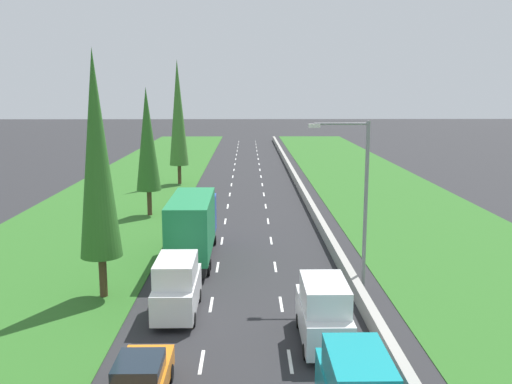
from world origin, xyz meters
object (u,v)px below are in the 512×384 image
Objects in this scene: poplar_tree_third at (147,140)px; poplar_tree_fourth at (178,113)px; white_van_left_lane at (177,286)px; poplar_tree_second at (97,156)px; orange_sedan_left_lane at (140,381)px; white_van_right_lane at (323,312)px; street_light_mast at (360,193)px; green_box_truck_left_lane at (193,226)px.

poplar_tree_fourth is (0.62, 16.25, 1.56)m from poplar_tree_third.
poplar_tree_second is (-4.11, 2.34, 5.96)m from white_van_left_lane.
white_van_right_lane is at bearing 33.17° from orange_sedan_left_lane.
white_van_left_lane is 0.54× the size of street_light_mast.
green_box_truck_left_lane is 1.04× the size of street_light_mast.
poplar_tree_second is 35.45m from poplar_tree_fourth.
poplar_tree_third is 16.34m from poplar_tree_fourth.
green_box_truck_left_lane is (-6.59, 11.93, 0.78)m from white_van_right_lane.
street_light_mast reaches higher than white_van_right_lane.
street_light_mast is at bearing 5.04° from poplar_tree_second.
poplar_tree_third is (-4.96, 12.84, 4.29)m from green_box_truck_left_lane.
white_van_left_lane is 0.39× the size of poplar_tree_second.
poplar_tree_third is at bearing 99.13° from orange_sedan_left_lane.
orange_sedan_left_lane is 0.92× the size of white_van_left_lane.
poplar_tree_second reaches higher than white_van_left_lane.
poplar_tree_fourth is at bearing 95.12° from orange_sedan_left_lane.
orange_sedan_left_lane is 0.48× the size of green_box_truck_left_lane.
poplar_tree_second is 13.59m from street_light_mast.
poplar_tree_fourth reaches higher than poplar_tree_second.
street_light_mast is (14.28, -18.01, -1.24)m from poplar_tree_third.
street_light_mast is at bearing 20.77° from white_van_left_lane.
poplar_tree_fourth is at bearing 111.73° from street_light_mast.
poplar_tree_second reaches higher than green_box_truck_left_lane.
poplar_tree_third reaches higher than white_van_right_lane.
poplar_tree_second reaches higher than poplar_tree_third.
street_light_mast is (9.58, 11.25, 4.42)m from orange_sedan_left_lane.
orange_sedan_left_lane is 0.50× the size of street_light_mast.
poplar_tree_fourth is (-4.08, 45.51, 7.22)m from orange_sedan_left_lane.
poplar_tree_second is at bearing -89.53° from poplar_tree_fourth.
white_van_left_lane is 22.67m from poplar_tree_third.
white_van_left_lane is at bearing -83.37° from poplar_tree_fourth.
white_van_left_lane is at bearing -159.23° from street_light_mast.
poplar_tree_fourth reaches higher than white_van_left_lane.
poplar_tree_fourth reaches higher than orange_sedan_left_lane.
orange_sedan_left_lane is at bearing -69.36° from poplar_tree_second.
green_box_truck_left_lane is 30.00m from poplar_tree_fourth.
street_light_mast is at bearing 49.58° from orange_sedan_left_lane.
poplar_tree_second is 19.23m from poplar_tree_third.
white_van_right_lane is 8.25m from street_light_mast.
poplar_tree_fourth is (-10.92, 41.03, 6.63)m from white_van_right_lane.
poplar_tree_second is (-3.79, 10.07, 6.55)m from orange_sedan_left_lane.
poplar_tree_fourth is at bearing 96.63° from white_van_left_lane.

